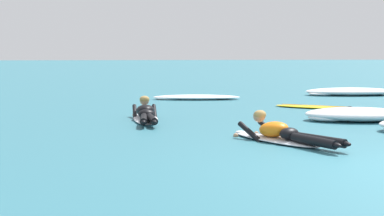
# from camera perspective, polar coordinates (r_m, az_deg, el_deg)

# --- Properties ---
(ground_plane) EXTENTS (120.00, 120.00, 0.00)m
(ground_plane) POSITION_cam_1_polar(r_m,az_deg,el_deg) (17.37, 5.86, 0.82)
(ground_plane) COLOR #2D6B7A
(surfer_near) EXTENTS (1.57, 2.32, 0.54)m
(surfer_near) POSITION_cam_1_polar(r_m,az_deg,el_deg) (9.52, 8.85, -2.56)
(surfer_near) COLOR silver
(surfer_near) RESTS_ON ground
(surfer_far) EXTENTS (0.61, 2.65, 0.54)m
(surfer_far) POSITION_cam_1_polar(r_m,az_deg,el_deg) (12.29, -4.62, -0.62)
(surfer_far) COLOR silver
(surfer_far) RESTS_ON ground
(drifting_surfboard) EXTENTS (2.11, 1.57, 0.16)m
(drifting_surfboard) POSITION_cam_1_polar(r_m,az_deg,el_deg) (15.16, 12.23, 0.11)
(drifting_surfboard) COLOR yellow
(drifting_surfboard) RESTS_ON ground
(whitewater_mid_left) EXTENTS (2.33, 1.43, 0.29)m
(whitewater_mid_left) POSITION_cam_1_polar(r_m,az_deg,el_deg) (12.73, 16.12, -0.63)
(whitewater_mid_left) COLOR white
(whitewater_mid_left) RESTS_ON ground
(whitewater_mid_right) EXTENTS (3.07, 1.31, 0.25)m
(whitewater_mid_right) POSITION_cam_1_polar(r_m,az_deg,el_deg) (19.61, 15.54, 1.57)
(whitewater_mid_right) COLOR white
(whitewater_mid_right) RESTS_ON ground
(whitewater_back) EXTENTS (2.68, 0.93, 0.15)m
(whitewater_back) POSITION_cam_1_polar(r_m,az_deg,el_deg) (17.33, 0.47, 1.07)
(whitewater_back) COLOR white
(whitewater_back) RESTS_ON ground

